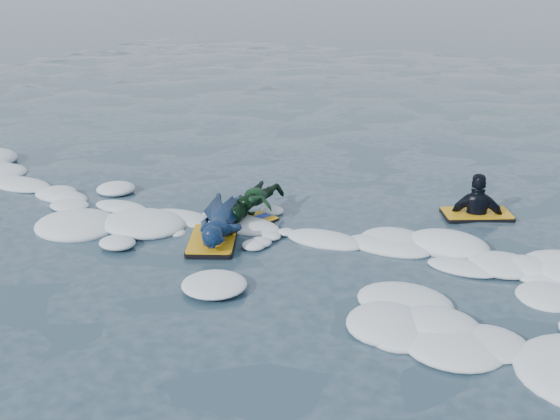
{
  "coord_description": "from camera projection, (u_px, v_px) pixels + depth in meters",
  "views": [
    {
      "loc": [
        5.28,
        -6.68,
        3.79
      ],
      "look_at": [
        1.05,
        1.6,
        0.35
      ],
      "focal_mm": 45.0,
      "sensor_mm": 36.0,
      "label": 1
    }
  ],
  "objects": [
    {
      "name": "foam_band",
      "position": [
        196.0,
        234.0,
        10.01
      ],
      "size": [
        12.0,
        3.1,
        0.3
      ],
      "primitive_type": null,
      "color": "white",
      "rests_on": "ground"
    },
    {
      "name": "waiting_rider_unit",
      "position": [
        476.0,
        222.0,
        10.66
      ],
      "size": [
        1.17,
        0.99,
        1.53
      ],
      "rotation": [
        0.0,
        0.0,
        0.51
      ],
      "color": "black",
      "rests_on": "ground"
    },
    {
      "name": "ground",
      "position": [
        153.0,
        260.0,
        9.15
      ],
      "size": [
        120.0,
        120.0,
        0.0
      ],
      "primitive_type": "plane",
      "color": "#173038",
      "rests_on": "ground"
    },
    {
      "name": "prone_woman_unit",
      "position": [
        221.0,
        222.0,
        9.81
      ],
      "size": [
        1.27,
        1.85,
        0.46
      ],
      "rotation": [
        0.0,
        0.0,
        2.01
      ],
      "color": "black",
      "rests_on": "ground"
    },
    {
      "name": "prone_child_unit",
      "position": [
        255.0,
        205.0,
        10.41
      ],
      "size": [
        0.71,
        1.29,
        0.49
      ],
      "rotation": [
        0.0,
        0.0,
        1.24
      ],
      "color": "black",
      "rests_on": "ground"
    }
  ]
}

